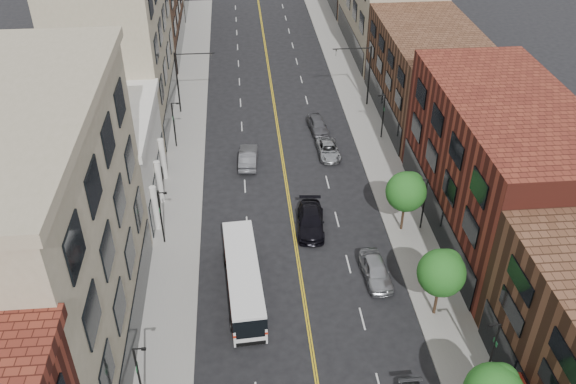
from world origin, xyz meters
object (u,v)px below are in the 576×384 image
object	(u,v)px
car_parked_far	(376,271)
city_bus	(243,277)
car_lane_b	(328,150)
car_lane_c	(318,125)
car_lane_behind	(248,157)
car_lane_a	(311,221)

from	to	relation	value
car_parked_far	city_bus	bearing A→B (deg)	-179.35
car_lane_b	car_lane_c	bearing A→B (deg)	93.25
car_parked_far	car_lane_b	size ratio (longest dim) A/B	1.04
city_bus	car_lane_c	bearing A→B (deg)	66.87
city_bus	car_lane_b	distance (m)	21.69
car_parked_far	car_lane_c	distance (m)	24.12
car_lane_behind	car_lane_a	xyz separation A→B (m)	(5.03, -11.08, -0.01)
car_lane_c	car_lane_a	bearing A→B (deg)	-104.92
car_lane_behind	car_lane_b	distance (m)	8.37
car_lane_b	car_lane_c	size ratio (longest dim) A/B	1.04
city_bus	car_lane_c	world-z (taller)	city_bus
car_parked_far	car_lane_a	world-z (taller)	car_parked_far
car_lane_b	car_lane_behind	bearing A→B (deg)	-174.73
city_bus	car_lane_a	distance (m)	9.64
city_bus	car_lane_b	xyz separation A→B (m)	(9.28, 19.58, -0.98)
car_lane_a	car_lane_b	bearing A→B (deg)	80.04
car_lane_b	city_bus	bearing A→B (deg)	-116.85
car_lane_behind	car_lane_a	world-z (taller)	car_lane_behind
city_bus	car_lane_a	xyz separation A→B (m)	(5.99, 7.52, -0.81)
car_parked_far	car_lane_b	world-z (taller)	car_parked_far
car_lane_c	city_bus	bearing A→B (deg)	-115.16
car_parked_far	car_lane_b	xyz separation A→B (m)	(-1.01, 18.85, -0.17)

